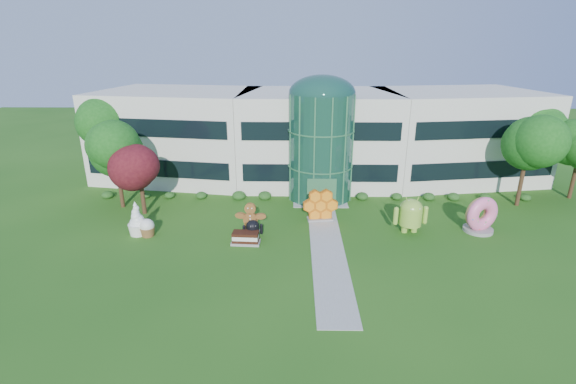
# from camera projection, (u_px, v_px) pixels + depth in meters

# --- Properties ---
(ground) EXTENTS (140.00, 140.00, 0.00)m
(ground) POSITION_uv_depth(u_px,v_px,m) (329.00, 256.00, 29.14)
(ground) COLOR #215114
(ground) RESTS_ON ground
(building) EXTENTS (46.00, 15.00, 9.30)m
(building) POSITION_uv_depth(u_px,v_px,m) (317.00, 136.00, 44.50)
(building) COLOR beige
(building) RESTS_ON ground
(atrium) EXTENTS (6.00, 6.00, 9.80)m
(atrium) POSITION_uv_depth(u_px,v_px,m) (321.00, 147.00, 38.77)
(atrium) COLOR #194738
(atrium) RESTS_ON ground
(walkway) EXTENTS (2.40, 20.00, 0.04)m
(walkway) POSITION_uv_depth(u_px,v_px,m) (327.00, 243.00, 31.01)
(walkway) COLOR #9E9E93
(walkway) RESTS_ON ground
(tree_red) EXTENTS (4.00, 4.00, 6.00)m
(tree_red) POSITION_uv_depth(u_px,v_px,m) (141.00, 181.00, 35.42)
(tree_red) COLOR #3F0C14
(tree_red) RESTS_ON ground
(trees_backdrop) EXTENTS (52.00, 8.00, 8.40)m
(trees_backdrop) POSITION_uv_depth(u_px,v_px,m) (320.00, 152.00, 39.94)
(trees_backdrop) COLOR #154F13
(trees_backdrop) RESTS_ON ground
(android_green) EXTENTS (3.00, 2.14, 3.21)m
(android_green) POSITION_uv_depth(u_px,v_px,m) (411.00, 213.00, 32.35)
(android_green) COLOR #8ABA3B
(android_green) RESTS_ON ground
(android_black) EXTENTS (1.77, 1.35, 1.80)m
(android_black) POSITION_uv_depth(u_px,v_px,m) (253.00, 228.00, 31.38)
(android_black) COLOR black
(android_black) RESTS_ON ground
(donut) EXTENTS (3.13, 2.25, 2.94)m
(donut) POSITION_uv_depth(u_px,v_px,m) (480.00, 214.00, 32.51)
(donut) COLOR #EF5B88
(donut) RESTS_ON ground
(gingerbread) EXTENTS (2.78, 1.27, 2.50)m
(gingerbread) POSITION_uv_depth(u_px,v_px,m) (251.00, 218.00, 32.39)
(gingerbread) COLOR maroon
(gingerbread) RESTS_ON ground
(ice_cream_sandwich) EXTENTS (2.17, 1.18, 0.94)m
(ice_cream_sandwich) POSITION_uv_depth(u_px,v_px,m) (246.00, 238.00, 30.81)
(ice_cream_sandwich) COLOR black
(ice_cream_sandwich) RESTS_ON ground
(honeycomb) EXTENTS (3.21, 1.50, 2.43)m
(honeycomb) POSITION_uv_depth(u_px,v_px,m) (320.00, 206.00, 34.70)
(honeycomb) COLOR orange
(honeycomb) RESTS_ON ground
(froyo) EXTENTS (2.00, 2.00, 2.69)m
(froyo) POSITION_uv_depth(u_px,v_px,m) (137.00, 218.00, 32.02)
(froyo) COLOR white
(froyo) RESTS_ON ground
(cupcake) EXTENTS (1.49, 1.49, 1.41)m
(cupcake) POSITION_uv_depth(u_px,v_px,m) (147.00, 228.00, 31.96)
(cupcake) COLOR white
(cupcake) RESTS_ON ground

